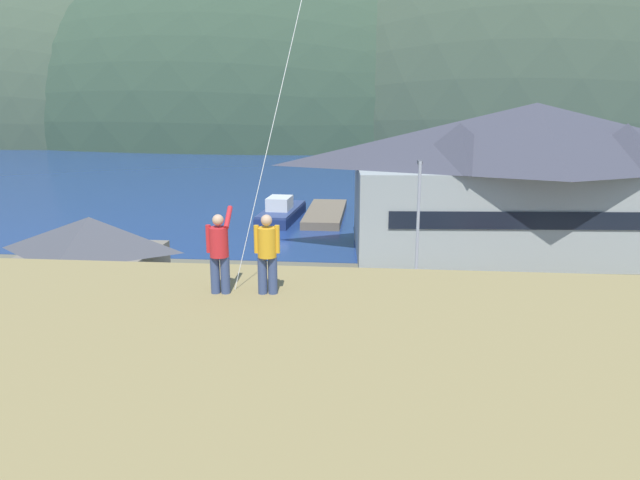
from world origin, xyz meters
TOP-DOWN VIEW (x-y plane):
  - ground_plane at (0.00, 0.00)m, footprint 600.00×600.00m
  - parking_lot_pad at (0.00, 5.00)m, footprint 40.00×20.00m
  - bay_water at (0.00, 60.00)m, footprint 360.00×84.00m
  - far_hill_west_ridge at (-66.75, 118.25)m, footprint 94.60×59.49m
  - far_hill_east_peak at (-20.57, 113.85)m, footprint 142.13×60.07m
  - far_hill_center_saddle at (33.50, 117.97)m, footprint 131.35×72.31m
  - far_hill_far_shoulder at (40.65, 109.70)m, footprint 120.39×65.11m
  - harbor_lodge at (12.10, 21.39)m, footprint 25.48×11.95m
  - storage_shed_near_lot at (-11.84, 6.60)m, footprint 6.62×5.27m
  - wharf_dock at (-2.77, 32.53)m, footprint 3.20×10.84m
  - moored_boat_wharfside at (-6.50, 30.98)m, footprint 3.32×8.62m
  - parked_car_mid_row_near at (-10.20, 0.63)m, footprint 4.20×2.06m
  - parked_car_corner_spot at (6.94, 6.86)m, footprint 4.21×2.07m
  - parked_car_lone_by_shed at (2.88, 0.12)m, footprint 4.21×2.08m
  - parked_car_front_row_red at (11.67, 7.28)m, footprint 4.31×2.27m
  - parked_car_back_row_right at (-4.41, 0.47)m, footprint 4.23×2.11m
  - parked_car_mid_row_far at (-4.79, 5.51)m, footprint 4.26×2.17m
  - parked_car_front_row_end at (8.05, 0.11)m, footprint 4.21×2.08m
  - parking_light_pole at (3.92, 10.55)m, footprint 0.24×0.78m
  - person_kite_flyer at (-1.53, -8.41)m, footprint 0.51×0.67m
  - person_companion at (-0.51, -8.34)m, footprint 0.55×0.40m

SIDE VIEW (x-z plane):
  - ground_plane at x=0.00m, z-range 0.00..0.00m
  - far_hill_west_ridge at x=-66.75m, z-range -36.41..36.41m
  - far_hill_east_peak at x=-20.57m, z-range -38.67..38.67m
  - far_hill_center_saddle at x=33.50m, z-range -24.40..24.40m
  - far_hill_far_shoulder at x=40.65m, z-range -45.73..45.73m
  - bay_water at x=0.00m, z-range 0.00..0.03m
  - parking_lot_pad at x=0.00m, z-range 0.00..0.10m
  - wharf_dock at x=-2.77m, z-range 0.00..0.70m
  - moored_boat_wharfside at x=-6.50m, z-range -0.36..1.80m
  - parked_car_mid_row_near at x=-10.20m, z-range 0.15..1.97m
  - parked_car_corner_spot at x=6.94m, z-range 0.15..1.97m
  - parked_car_lone_by_shed at x=2.88m, z-range 0.15..1.97m
  - parked_car_front_row_red at x=11.67m, z-range 0.15..1.97m
  - parked_car_back_row_right at x=-4.41m, z-range 0.15..1.97m
  - parked_car_mid_row_far at x=-4.79m, z-range 0.15..1.97m
  - parked_car_front_row_end at x=8.05m, z-range 0.15..1.97m
  - storage_shed_near_lot at x=-11.84m, z-range 0.10..5.33m
  - parking_light_pole at x=3.92m, z-range 0.64..8.15m
  - harbor_lodge at x=12.10m, z-range 0.33..10.59m
  - person_companion at x=-0.51m, z-range 6.91..8.65m
  - person_kite_flyer at x=-1.53m, z-range 6.87..8.72m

